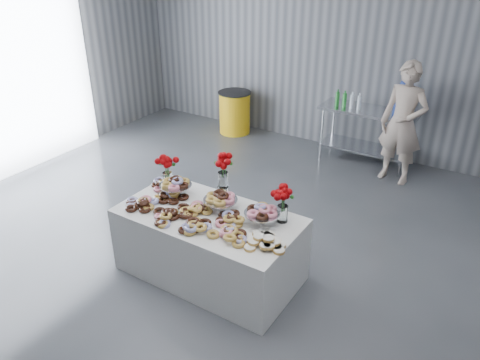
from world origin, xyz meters
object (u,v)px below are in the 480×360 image
(prep_table, at_px, (367,126))
(trash_barrel, at_px, (235,112))
(water_jug, at_px, (404,99))
(display_table, at_px, (209,245))
(person, at_px, (403,124))

(prep_table, relative_size, trash_barrel, 1.92)
(water_jug, xyz_separation_m, trash_barrel, (-3.00, 0.00, -0.76))
(prep_table, xyz_separation_m, water_jug, (0.50, -0.00, 0.53))
(display_table, relative_size, trash_barrel, 2.43)
(display_table, distance_m, trash_barrel, 4.22)
(person, xyz_separation_m, trash_barrel, (-3.12, 0.37, -0.51))
(prep_table, bearing_deg, trash_barrel, 180.00)
(prep_table, distance_m, trash_barrel, 2.51)
(display_table, height_order, trash_barrel, trash_barrel)
(person, bearing_deg, prep_table, 157.16)
(display_table, relative_size, water_jug, 3.43)
(person, bearing_deg, trash_barrel, -178.58)
(display_table, height_order, person, person)
(display_table, distance_m, person, 3.54)
(prep_table, relative_size, person, 0.83)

